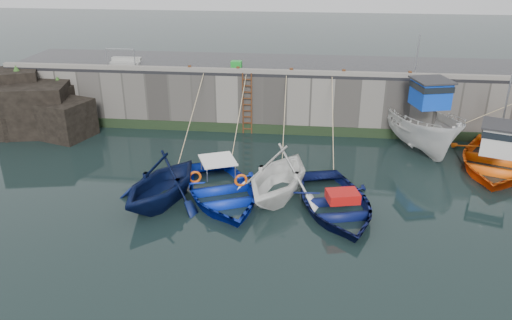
# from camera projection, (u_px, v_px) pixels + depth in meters

# --- Properties ---
(ground) EXTENTS (120.00, 120.00, 0.00)m
(ground) POSITION_uv_depth(u_px,v_px,m) (269.00, 237.00, 16.98)
(ground) COLOR black
(ground) RESTS_ON ground
(quay_back) EXTENTS (30.00, 5.00, 3.00)m
(quay_back) POSITION_uv_depth(u_px,v_px,m) (289.00, 93.00, 27.76)
(quay_back) COLOR slate
(quay_back) RESTS_ON ground
(road_back) EXTENTS (30.00, 5.00, 0.16)m
(road_back) POSITION_uv_depth(u_px,v_px,m) (289.00, 65.00, 27.12)
(road_back) COLOR black
(road_back) RESTS_ON quay_back
(kerb_back) EXTENTS (30.00, 0.30, 0.20)m
(kerb_back) POSITION_uv_depth(u_px,v_px,m) (287.00, 72.00, 24.91)
(kerb_back) COLOR slate
(kerb_back) RESTS_ON road_back
(algae_back) EXTENTS (30.00, 0.08, 0.50)m
(algae_back) POSITION_uv_depth(u_px,v_px,m) (286.00, 130.00, 25.95)
(algae_back) COLOR black
(algae_back) RESTS_ON ground
(rock_outcrop) EXTENTS (5.85, 4.24, 3.41)m
(rock_outcrop) POSITION_uv_depth(u_px,v_px,m) (39.00, 108.00, 26.09)
(rock_outcrop) COLOR black
(rock_outcrop) RESTS_ON ground
(ladder) EXTENTS (0.51, 0.08, 3.20)m
(ladder) POSITION_uv_depth(u_px,v_px,m) (247.00, 104.00, 25.57)
(ladder) COLOR #3F1E0F
(ladder) RESTS_ON ground
(boat_near_white) EXTENTS (4.96, 5.34, 2.30)m
(boat_near_white) POSITION_uv_depth(u_px,v_px,m) (163.00, 202.00, 19.29)
(boat_near_white) COLOR #09123A
(boat_near_white) RESTS_ON ground
(boat_near_white_rope) EXTENTS (0.04, 6.03, 3.10)m
(boat_near_white_rope) POSITION_uv_depth(u_px,v_px,m) (193.00, 150.00, 24.04)
(boat_near_white_rope) COLOR tan
(boat_near_white_rope) RESTS_ON ground
(boat_near_blue) EXTENTS (5.68, 6.51, 1.12)m
(boat_near_blue) POSITION_uv_depth(u_px,v_px,m) (221.00, 198.00, 19.59)
(boat_near_blue) COLOR #0B26A8
(boat_near_blue) RESTS_ON ground
(boat_near_blue_rope) EXTENTS (0.04, 5.51, 3.10)m
(boat_near_blue_rope) POSITION_uv_depth(u_px,v_px,m) (239.00, 150.00, 24.08)
(boat_near_blue_rope) COLOR tan
(boat_near_blue_rope) RESTS_ON ground
(boat_near_blacktrim) EXTENTS (5.09, 5.50, 2.39)m
(boat_near_blacktrim) POSITION_uv_depth(u_px,v_px,m) (278.00, 196.00, 19.75)
(boat_near_blacktrim) COLOR white
(boat_near_blacktrim) RESTS_ON ground
(boat_near_blacktrim_rope) EXTENTS (0.04, 5.15, 3.10)m
(boat_near_blacktrim_rope) POSITION_uv_depth(u_px,v_px,m) (285.00, 150.00, 24.05)
(boat_near_blacktrim_rope) COLOR tan
(boat_near_blacktrim_rope) RESTS_ON ground
(boat_near_navy) EXTENTS (4.94, 6.05, 1.10)m
(boat_near_navy) POSITION_uv_depth(u_px,v_px,m) (335.00, 209.00, 18.74)
(boat_near_navy) COLOR #0B1347
(boat_near_navy) RESTS_ON ground
(boat_near_navy_rope) EXTENTS (0.04, 5.91, 3.10)m
(boat_near_navy_rope) POSITION_uv_depth(u_px,v_px,m) (331.00, 156.00, 23.43)
(boat_near_navy_rope) COLOR tan
(boat_near_navy_rope) RESTS_ON ground
(boat_far_white) EXTENTS (4.09, 7.00, 5.54)m
(boat_far_white) POSITION_uv_depth(u_px,v_px,m) (420.00, 125.00, 24.21)
(boat_far_white) COLOR silver
(boat_far_white) RESTS_ON ground
(boat_far_orange) EXTENTS (6.25, 7.32, 4.28)m
(boat_far_orange) POSITION_uv_depth(u_px,v_px,m) (495.00, 159.00, 22.06)
(boat_far_orange) COLOR #FF5F0D
(boat_far_orange) RESTS_ON ground
(fish_crate) EXTENTS (0.57, 0.43, 0.32)m
(fish_crate) POSITION_uv_depth(u_px,v_px,m) (236.00, 64.00, 26.27)
(fish_crate) COLOR #1A9129
(fish_crate) RESTS_ON road_back
(railing) EXTENTS (1.60, 1.05, 1.00)m
(railing) POSITION_uv_depth(u_px,v_px,m) (126.00, 61.00, 26.76)
(railing) COLOR #A5A8AD
(railing) RESTS_ON road_back
(bollard_a) EXTENTS (0.18, 0.18, 0.28)m
(bollard_a) POSITION_uv_depth(u_px,v_px,m) (190.00, 68.00, 25.50)
(bollard_a) COLOR #3F1E0F
(bollard_a) RESTS_ON road_back
(bollard_b) EXTENTS (0.18, 0.18, 0.28)m
(bollard_b) POSITION_uv_depth(u_px,v_px,m) (238.00, 69.00, 25.24)
(bollard_b) COLOR #3F1E0F
(bollard_b) RESTS_ON road_back
(bollard_c) EXTENTS (0.18, 0.18, 0.28)m
(bollard_c) POSITION_uv_depth(u_px,v_px,m) (291.00, 71.00, 24.97)
(bollard_c) COLOR #3F1E0F
(bollard_c) RESTS_ON road_back
(bollard_d) EXTENTS (0.18, 0.18, 0.28)m
(bollard_d) POSITION_uv_depth(u_px,v_px,m) (344.00, 72.00, 24.70)
(bollard_d) COLOR #3F1E0F
(bollard_d) RESTS_ON road_back
(bollard_e) EXTENTS (0.18, 0.18, 0.28)m
(bollard_e) POSITION_uv_depth(u_px,v_px,m) (410.00, 74.00, 24.37)
(bollard_e) COLOR #3F1E0F
(bollard_e) RESTS_ON road_back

